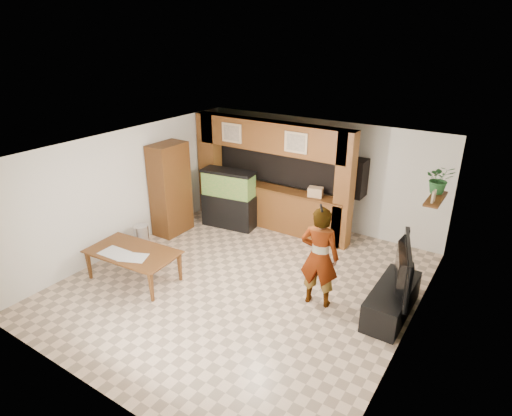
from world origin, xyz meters
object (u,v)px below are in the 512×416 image
Objects in this scene: pantry_cabinet at (170,189)px; person at (319,257)px; dining_table at (133,266)px; aquarium at (229,199)px; television at (397,266)px.

person is (4.16, -0.78, -0.16)m from pantry_cabinet.
aquarium is at bearing 84.72° from dining_table.
dining_table is (-4.47, -1.65, -0.62)m from television.
pantry_cabinet reaches higher than aquarium.
pantry_cabinet is 1.41m from aquarium.
television is 0.77× the size of person.
pantry_cabinet is 1.51× the size of television.
pantry_cabinet reaches higher than person.
aquarium is at bearing 46.20° from pantry_cabinet.
television is at bearing -25.19° from aquarium.
dining_table is (-0.06, -3.02, -0.39)m from aquarium.
person reaches higher than aquarium.
television is 1.26m from person.
person is 3.56m from dining_table.
person reaches higher than television.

